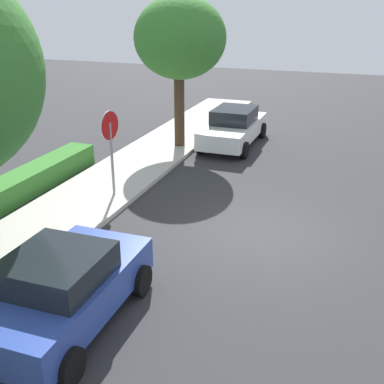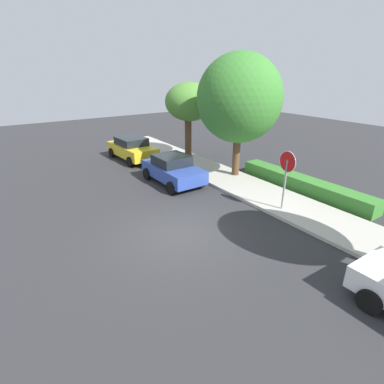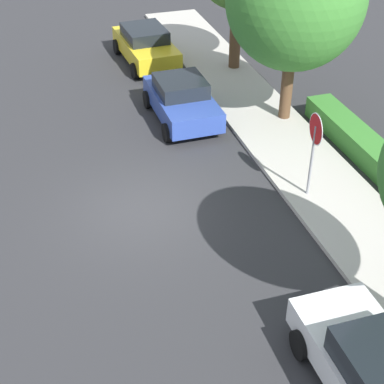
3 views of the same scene
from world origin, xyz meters
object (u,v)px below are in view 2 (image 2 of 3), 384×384
at_px(stop_sign, 286,170).
at_px(parked_car_yellow, 132,148).
at_px(street_tree_mid_block, 190,103).
at_px(street_tree_far, 239,99).
at_px(parked_car_blue, 173,169).

distance_m(stop_sign, parked_car_yellow, 11.34).
bearing_deg(parked_car_yellow, street_tree_mid_block, 62.88).
height_order(street_tree_mid_block, street_tree_far, street_tree_far).
bearing_deg(parked_car_blue, street_tree_far, 71.76).
xyz_separation_m(stop_sign, street_tree_far, (-4.55, 1.37, 2.40)).
bearing_deg(street_tree_mid_block, stop_sign, -8.74).
relative_size(stop_sign, parked_car_yellow, 0.64).
xyz_separation_m(street_tree_mid_block, street_tree_far, (4.77, -0.06, 0.59)).
bearing_deg(stop_sign, street_tree_mid_block, 171.26).
distance_m(parked_car_yellow, street_tree_far, 8.17).
xyz_separation_m(parked_car_blue, parked_car_yellow, (-5.41, 0.03, 0.01)).
xyz_separation_m(stop_sign, parked_car_yellow, (-11.10, -2.04, -1.11)).
distance_m(parked_car_blue, street_tree_far, 5.05).
bearing_deg(parked_car_yellow, street_tree_far, 27.52).
bearing_deg(street_tree_far, parked_car_blue, -108.24).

